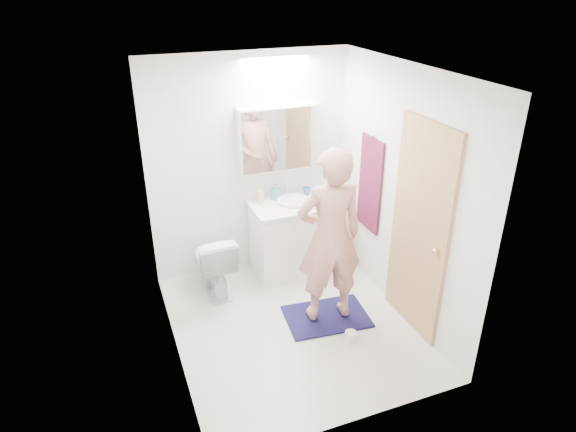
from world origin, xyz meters
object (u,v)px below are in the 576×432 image
soap_bottle_a (261,194)px  person (330,237)px  medicine_cabinet (278,138)px  toilet (213,262)px  vanity_cabinet (294,238)px  soap_bottle_b (276,192)px  toothbrush_cup (307,191)px  toilet_paper_roll (351,337)px

soap_bottle_a → person: bearing=-75.8°
medicine_cabinet → toilet: size_ratio=1.27×
vanity_cabinet → person: (-0.05, -0.98, 0.51)m
vanity_cabinet → toilet: size_ratio=1.30×
medicine_cabinet → soap_bottle_b: size_ratio=4.98×
medicine_cabinet → person: bearing=-87.4°
medicine_cabinet → toothbrush_cup: (0.32, -0.05, -0.64)m
soap_bottle_a → soap_bottle_b: 0.19m
toilet_paper_roll → soap_bottle_a: bearing=102.7°
toilet → medicine_cabinet: bearing=-161.7°
medicine_cabinet → toilet: (-0.86, -0.33, -1.15)m
vanity_cabinet → toilet_paper_roll: size_ratio=8.18×
toilet → toilet_paper_roll: size_ratio=6.29×
toothbrush_cup → toilet_paper_roll: (-0.21, -1.54, -0.81)m
toilet_paper_roll → medicine_cabinet: bearing=94.0°
vanity_cabinet → toothbrush_cup: bearing=36.3°
toilet → toothbrush_cup: size_ratio=7.26×
soap_bottle_b → toothbrush_cup: soap_bottle_b is taller
toilet → toilet_paper_roll: (0.97, -1.27, -0.30)m
vanity_cabinet → person: 1.11m
vanity_cabinet → medicine_cabinet: (-0.10, 0.21, 1.11)m
medicine_cabinet → person: (0.05, -1.19, -0.60)m
soap_bottle_a → toilet_paper_roll: (0.34, -1.53, -0.87)m
medicine_cabinet → soap_bottle_a: bearing=-165.6°
vanity_cabinet → soap_bottle_a: size_ratio=4.50×
medicine_cabinet → toilet: 1.48m
soap_bottle_b → medicine_cabinet: bearing=31.8°
person → soap_bottle_b: person is taller
toothbrush_cup → soap_bottle_a: bearing=-179.0°
toothbrush_cup → person: bearing=-103.0°
medicine_cabinet → toothbrush_cup: size_ratio=9.23×
vanity_cabinet → toilet: 0.97m
person → soap_bottle_a: person is taller
soap_bottle_a → toothbrush_cup: bearing=1.0°
soap_bottle_b → toilet_paper_roll: soap_bottle_b is taller
soap_bottle_b → toilet_paper_roll: size_ratio=1.61×
vanity_cabinet → medicine_cabinet: size_ratio=1.02×
soap_bottle_a → toilet_paper_roll: size_ratio=1.82×
medicine_cabinet → soap_bottle_b: medicine_cabinet is taller
vanity_cabinet → soap_bottle_b: (-0.15, 0.18, 0.52)m
person → soap_bottle_a: bearing=-70.0°
vanity_cabinet → soap_bottle_b: bearing=129.5°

